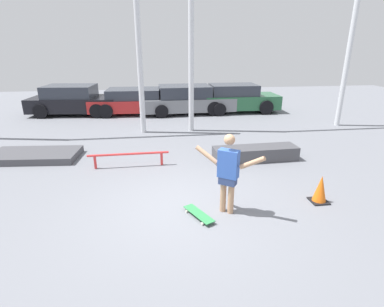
{
  "coord_description": "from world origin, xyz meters",
  "views": [
    {
      "loc": [
        -0.56,
        -5.39,
        3.11
      ],
      "look_at": [
        0.33,
        1.18,
        0.72
      ],
      "focal_mm": 28.0,
      "sensor_mm": 36.0,
      "label": 1
    }
  ],
  "objects_px": {
    "manual_pad": "(35,155)",
    "parked_car_green": "(235,98)",
    "traffic_cone": "(320,189)",
    "skateboarder": "(228,170)",
    "grind_rail": "(129,156)",
    "skateboard": "(199,214)",
    "grind_box": "(255,153)",
    "parked_car_red": "(137,101)",
    "parked_car_grey": "(187,100)",
    "parked_car_black": "(74,100)"
  },
  "relations": [
    {
      "from": "manual_pad",
      "to": "parked_car_green",
      "type": "bearing_deg",
      "value": 37.14
    },
    {
      "from": "manual_pad",
      "to": "traffic_cone",
      "type": "distance_m",
      "value": 7.72
    },
    {
      "from": "skateboarder",
      "to": "grind_rail",
      "type": "relative_size",
      "value": 0.74
    },
    {
      "from": "skateboard",
      "to": "parked_car_green",
      "type": "bearing_deg",
      "value": 134.38
    },
    {
      "from": "grind_box",
      "to": "parked_car_red",
      "type": "relative_size",
      "value": 0.53
    },
    {
      "from": "skateboarder",
      "to": "traffic_cone",
      "type": "xyz_separation_m",
      "value": [
        2.04,
        0.14,
        -0.6
      ]
    },
    {
      "from": "skateboard",
      "to": "grind_rail",
      "type": "xyz_separation_m",
      "value": [
        -1.49,
        2.78,
        0.24
      ]
    },
    {
      "from": "parked_car_grey",
      "to": "parked_car_green",
      "type": "height_order",
      "value": "parked_car_green"
    },
    {
      "from": "parked_car_black",
      "to": "parked_car_green",
      "type": "relative_size",
      "value": 1.03
    },
    {
      "from": "skateboarder",
      "to": "parked_car_red",
      "type": "bearing_deg",
      "value": 137.4
    },
    {
      "from": "skateboarder",
      "to": "manual_pad",
      "type": "distance_m",
      "value": 6.11
    },
    {
      "from": "parked_car_green",
      "to": "parked_car_grey",
      "type": "bearing_deg",
      "value": -179.29
    },
    {
      "from": "grind_rail",
      "to": "manual_pad",
      "type": "bearing_deg",
      "value": 160.34
    },
    {
      "from": "parked_car_green",
      "to": "parked_car_black",
      "type": "bearing_deg",
      "value": 177.49
    },
    {
      "from": "manual_pad",
      "to": "parked_car_grey",
      "type": "xyz_separation_m",
      "value": [
        5.17,
        5.76,
        0.54
      ]
    },
    {
      "from": "parked_car_black",
      "to": "parked_car_grey",
      "type": "relative_size",
      "value": 0.96
    },
    {
      "from": "skateboarder",
      "to": "parked_car_green",
      "type": "xyz_separation_m",
      "value": [
        2.75,
        9.4,
        -0.24
      ]
    },
    {
      "from": "parked_car_red",
      "to": "traffic_cone",
      "type": "bearing_deg",
      "value": -64.1
    },
    {
      "from": "grind_box",
      "to": "traffic_cone",
      "type": "relative_size",
      "value": 4.06
    },
    {
      "from": "parked_car_red",
      "to": "skateboarder",
      "type": "bearing_deg",
      "value": -75.37
    },
    {
      "from": "parked_car_black",
      "to": "parked_car_grey",
      "type": "distance_m",
      "value": 5.44
    },
    {
      "from": "parked_car_red",
      "to": "traffic_cone",
      "type": "height_order",
      "value": "parked_car_red"
    },
    {
      "from": "skateboarder",
      "to": "parked_car_black",
      "type": "bearing_deg",
      "value": 152.32
    },
    {
      "from": "skateboard",
      "to": "parked_car_black",
      "type": "distance_m",
      "value": 10.98
    },
    {
      "from": "parked_car_green",
      "to": "parked_car_red",
      "type": "bearing_deg",
      "value": 178.65
    },
    {
      "from": "skateboarder",
      "to": "traffic_cone",
      "type": "height_order",
      "value": "skateboarder"
    },
    {
      "from": "grind_box",
      "to": "parked_car_black",
      "type": "height_order",
      "value": "parked_car_black"
    },
    {
      "from": "skateboard",
      "to": "parked_car_grey",
      "type": "xyz_separation_m",
      "value": [
        0.91,
        9.53,
        0.57
      ]
    },
    {
      "from": "grind_box",
      "to": "parked_car_black",
      "type": "xyz_separation_m",
      "value": [
        -6.6,
        7.17,
        0.46
      ]
    },
    {
      "from": "parked_car_red",
      "to": "grind_rail",
      "type": "bearing_deg",
      "value": -87.42
    },
    {
      "from": "grind_box",
      "to": "parked_car_green",
      "type": "height_order",
      "value": "parked_car_green"
    },
    {
      "from": "grind_rail",
      "to": "parked_car_grey",
      "type": "bearing_deg",
      "value": 70.42
    },
    {
      "from": "manual_pad",
      "to": "parked_car_black",
      "type": "distance_m",
      "value": 6.25
    },
    {
      "from": "grind_box",
      "to": "manual_pad",
      "type": "xyz_separation_m",
      "value": [
        -6.34,
        0.95,
        -0.1
      ]
    },
    {
      "from": "skateboarder",
      "to": "skateboard",
      "type": "xyz_separation_m",
      "value": [
        -0.58,
        -0.12,
        -0.83
      ]
    },
    {
      "from": "parked_car_black",
      "to": "parked_car_green",
      "type": "xyz_separation_m",
      "value": [
        7.84,
        -0.48,
        -0.0
      ]
    },
    {
      "from": "skateboarder",
      "to": "grind_box",
      "type": "bearing_deg",
      "value": 95.89
    },
    {
      "from": "grind_rail",
      "to": "parked_car_black",
      "type": "bearing_deg",
      "value": 112.74
    },
    {
      "from": "skateboarder",
      "to": "parked_car_red",
      "type": "xyz_separation_m",
      "value": [
        -2.1,
        9.6,
        -0.31
      ]
    },
    {
      "from": "grind_rail",
      "to": "parked_car_grey",
      "type": "relative_size",
      "value": 0.49
    },
    {
      "from": "traffic_cone",
      "to": "skateboard",
      "type": "bearing_deg",
      "value": -174.44
    },
    {
      "from": "skateboarder",
      "to": "parked_car_black",
      "type": "height_order",
      "value": "skateboarder"
    },
    {
      "from": "grind_rail",
      "to": "parked_car_black",
      "type": "height_order",
      "value": "parked_car_black"
    },
    {
      "from": "skateboard",
      "to": "parked_car_red",
      "type": "xyz_separation_m",
      "value": [
        -1.52,
        9.72,
        0.52
      ]
    },
    {
      "from": "grind_box",
      "to": "parked_car_red",
      "type": "distance_m",
      "value": 7.79
    },
    {
      "from": "grind_box",
      "to": "traffic_cone",
      "type": "distance_m",
      "value": 2.62
    },
    {
      "from": "parked_car_black",
      "to": "skateboard",
      "type": "bearing_deg",
      "value": -60.28
    },
    {
      "from": "skateboard",
      "to": "parked_car_black",
      "type": "xyz_separation_m",
      "value": [
        -4.51,
        10.0,
        0.6
      ]
    },
    {
      "from": "manual_pad",
      "to": "parked_car_red",
      "type": "height_order",
      "value": "parked_car_red"
    },
    {
      "from": "skateboard",
      "to": "grind_box",
      "type": "distance_m",
      "value": 3.51
    }
  ]
}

